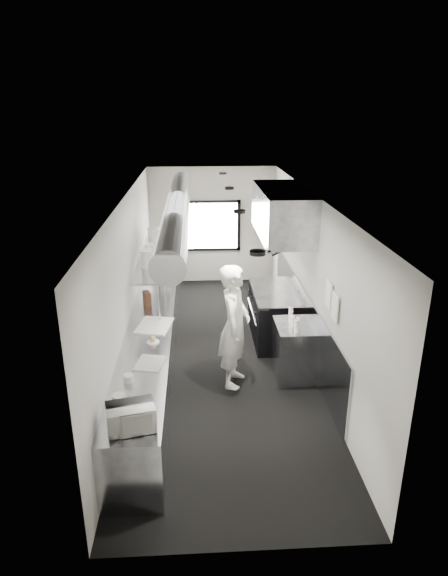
{
  "coord_description": "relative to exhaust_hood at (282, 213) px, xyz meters",
  "views": [
    {
      "loc": [
        -0.4,
        -7.59,
        4.13
      ],
      "look_at": [
        0.04,
        -0.2,
        1.36
      ],
      "focal_mm": 30.54,
      "sensor_mm": 36.0,
      "label": 1
    }
  ],
  "objects": [
    {
      "name": "exhaust_hood",
      "position": [
        0.0,
        0.0,
        0.0
      ],
      "size": [
        0.81,
        2.2,
        0.88
      ],
      "color": "gray",
      "rests_on": "ceiling"
    },
    {
      "name": "plate_stack_d",
      "position": [
        -2.33,
        1.04,
        -0.65
      ],
      "size": [
        0.24,
        0.24,
        0.33
      ],
      "primitive_type": "cylinder",
      "rotation": [
        0.0,
        0.0,
        -0.11
      ],
      "color": "silver",
      "rests_on": "pass_shelf"
    },
    {
      "name": "squeeze_bottle_b",
      "position": [
        0.04,
        -1.53,
        -1.4
      ],
      "size": [
        0.07,
        0.07,
        0.18
      ],
      "primitive_type": "cylinder",
      "rotation": [
        0.0,
        0.0,
        -0.25
      ],
      "color": "silver",
      "rests_on": "bottle_station"
    },
    {
      "name": "pastry",
      "position": [
        -2.15,
        -1.87,
        -1.43
      ],
      "size": [
        0.08,
        0.08,
        0.08
      ],
      "primitive_type": "sphere",
      "color": "tan",
      "rests_on": "small_plate"
    },
    {
      "name": "squeeze_bottle_e",
      "position": [
        0.0,
        -1.14,
        -1.39
      ],
      "size": [
        0.08,
        0.08,
        0.19
      ],
      "primitive_type": "cylinder",
      "rotation": [
        0.0,
        0.0,
        -0.22
      ],
      "color": "silver",
      "rests_on": "bottle_station"
    },
    {
      "name": "wall_left",
      "position": [
        -2.6,
        -0.7,
        -0.99
      ],
      "size": [
        0.02,
        8.0,
        2.8
      ],
      "primitive_type": "cube",
      "color": "#B6B3AD",
      "rests_on": "floor"
    },
    {
      "name": "floor",
      "position": [
        -1.1,
        -0.7,
        -2.39
      ],
      "size": [
        3.0,
        8.0,
        0.01
      ],
      "primitive_type": "cube",
      "color": "black",
      "rests_on": "ground"
    },
    {
      "name": "pass_shelf",
      "position": [
        -2.29,
        0.3,
        -0.86
      ],
      "size": [
        0.45,
        3.0,
        0.68
      ],
      "color": "gray",
      "rests_on": "prep_counter"
    },
    {
      "name": "squeeze_bottle_d",
      "position": [
        -0.02,
        -1.26,
        -1.4
      ],
      "size": [
        0.07,
        0.07,
        0.19
      ],
      "primitive_type": "cylinder",
      "rotation": [
        0.0,
        0.0,
        0.06
      ],
      "color": "silver",
      "rests_on": "bottle_station"
    },
    {
      "name": "ceiling",
      "position": [
        -1.1,
        -0.7,
        0.41
      ],
      "size": [
        3.0,
        8.0,
        0.01
      ],
      "primitive_type": "cube",
      "color": "beige",
      "rests_on": "wall_back"
    },
    {
      "name": "wall_cladding",
      "position": [
        0.38,
        -0.4,
        -1.84
      ],
      "size": [
        0.03,
        5.5,
        1.1
      ],
      "primitive_type": "cube",
      "color": "gray",
      "rests_on": "wall_right"
    },
    {
      "name": "small_plate",
      "position": [
        -2.15,
        -1.87,
        -1.48
      ],
      "size": [
        0.23,
        0.23,
        0.02
      ],
      "primitive_type": "cylinder",
      "rotation": [
        0.0,
        0.0,
        -0.25
      ],
      "color": "silver",
      "rests_on": "prep_counter"
    },
    {
      "name": "bottle_station",
      "position": [
        0.05,
        -1.4,
        -1.94
      ],
      "size": [
        0.65,
        0.8,
        0.9
      ],
      "primitive_type": "cube",
      "color": "gray",
      "rests_on": "floor"
    },
    {
      "name": "wall_right",
      "position": [
        0.4,
        -0.7,
        -0.99
      ],
      "size": [
        0.02,
        8.0,
        2.8
      ],
      "primitive_type": "cube",
      "color": "#B6B3AD",
      "rests_on": "floor"
    },
    {
      "name": "hvac_duct",
      "position": [
        -1.8,
        -0.3,
        0.16
      ],
      "size": [
        0.4,
        6.4,
        0.4
      ],
      "primitive_type": "cylinder",
      "rotation": [
        1.57,
        0.0,
        0.0
      ],
      "color": "gray",
      "rests_on": "ceiling"
    },
    {
      "name": "plate_stack_a",
      "position": [
        -2.3,
        -0.38,
        -0.67
      ],
      "size": [
        0.28,
        0.28,
        0.3
      ],
      "primitive_type": "cylinder",
      "rotation": [
        0.0,
        0.0,
        -0.08
      ],
      "color": "silver",
      "rests_on": "pass_shelf"
    },
    {
      "name": "notice_sheet_b",
      "position": [
        0.37,
        -2.25,
        -0.84
      ],
      "size": [
        0.02,
        0.28,
        0.38
      ],
      "primitive_type": "cube",
      "color": "white",
      "rests_on": "wall_right"
    },
    {
      "name": "prep_counter",
      "position": [
        -2.25,
        -1.2,
        -1.94
      ],
      "size": [
        0.7,
        6.0,
        0.9
      ],
      "primitive_type": "cube",
      "color": "gray",
      "rests_on": "floor"
    },
    {
      "name": "cutting_board",
      "position": [
        -2.17,
        -1.31,
        -1.48
      ],
      "size": [
        0.6,
        0.73,
        0.02
      ],
      "primitive_type": "cube",
      "rotation": [
        0.0,
        0.0,
        -0.21
      ],
      "color": "silver",
      "rests_on": "prep_counter"
    },
    {
      "name": "range",
      "position": [
        -0.06,
        0.0,
        -1.92
      ],
      "size": [
        0.88,
        1.6,
        0.94
      ],
      "color": "black",
      "rests_on": "floor"
    },
    {
      "name": "line_cook",
      "position": [
        -0.94,
        -1.55,
        -1.41
      ],
      "size": [
        0.63,
        0.81,
        1.95
      ],
      "primitive_type": "imported",
      "rotation": [
        0.0,
        0.0,
        1.32
      ],
      "color": "silver",
      "rests_on": "floor"
    },
    {
      "name": "deli_tub_a",
      "position": [
        -2.42,
        -3.4,
        -1.44
      ],
      "size": [
        0.2,
        0.2,
        0.11
      ],
      "primitive_type": "cylinder",
      "rotation": [
        0.0,
        0.0,
        0.33
      ],
      "color": "beige",
      "rests_on": "prep_counter"
    },
    {
      "name": "knife_block",
      "position": [
        -2.36,
        -0.42,
        -1.37
      ],
      "size": [
        0.17,
        0.23,
        0.23
      ],
      "primitive_type": "cube",
      "rotation": [
        0.0,
        0.0,
        0.37
      ],
      "color": "#4D291B",
      "rests_on": "prep_counter"
    },
    {
      "name": "squeeze_bottle_c",
      "position": [
        -0.02,
        -1.44,
        -1.4
      ],
      "size": [
        0.06,
        0.06,
        0.17
      ],
      "primitive_type": "cylinder",
      "rotation": [
        0.0,
        0.0,
        -0.08
      ],
      "color": "silver",
      "rests_on": "bottle_station"
    },
    {
      "name": "plate_stack_b",
      "position": [
        -2.29,
        0.01,
        -0.68
      ],
      "size": [
        0.22,
        0.22,
        0.28
      ],
      "primitive_type": "cylinder",
      "rotation": [
        0.0,
        0.0,
        -0.02
      ],
      "color": "silver",
      "rests_on": "pass_shelf"
    },
    {
      "name": "wall_back",
      "position": [
        -1.1,
        3.3,
        -0.99
      ],
      "size": [
        3.0,
        0.02,
        2.8
      ],
      "primitive_type": "cube",
      "color": "#B6B3AD",
      "rests_on": "floor"
    },
    {
      "name": "newspaper",
      "position": [
        -2.15,
        -2.49,
        -1.48
      ],
      "size": [
        0.43,
        0.5,
        0.01
      ],
      "primitive_type": "cube",
      "rotation": [
        0.0,
        0.0,
        -0.21
      ],
      "color": "silver",
      "rests_on": "prep_counter"
    },
    {
      "name": "deli_tub_b",
      "position": [
        -2.37,
        -2.93,
        -1.45
      ],
      "size": [
        0.16,
        0.16,
        0.09
      ],
      "primitive_type": "cylinder",
      "rotation": [
        0.0,
        0.0,
        -0.38
      ],
      "color": "beige",
      "rests_on": "prep_counter"
    },
    {
      "name": "microwave",
      "position": [
        -2.23,
        -3.88,
        -1.35
      ],
      "size": [
        0.53,
        0.45,
        0.28
      ],
      "primitive_type": "imported",
      "rotation": [
        0.0,
        0.0,
        0.23
      ],
      "color": "silver",
      "rests_on": "prep_counter"
    },
    {
      "name": "squeeze_bottle_a",
      "position": [
        -0.01,
        -1.66,
        -1.39
      ],
      "size": [
        0.08,
        0.08,
        0.2
      ],
      "primitive_type": "cylinder",
      "rotation": [
        0.0,
        0.0,
        0.27
      ],
      "color": "silver",
      "rests_on": "bottle_station"
    },
    {
      "name": "notice_sheet_a",
      "position": [
        0.37,
        -1.9,
        -0.79
      ],
      "size": [
        0.02,
        0.28,
        0.38
      ],
      "primitive_type": "cube",
      "color": "white",
      "rests_on": "wall_right"
    },
    {
      "name": "wall_front",
      "position": [
        -1.1,
        -4.7,
        -0.99
      ],
      "size": [
        3.0,
        0.02,
        2.8
      ],
      "primitive_type": "cube",
      "color": "#B6B3AD",
      "rests_on": "floor"
    },
    {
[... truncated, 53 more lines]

